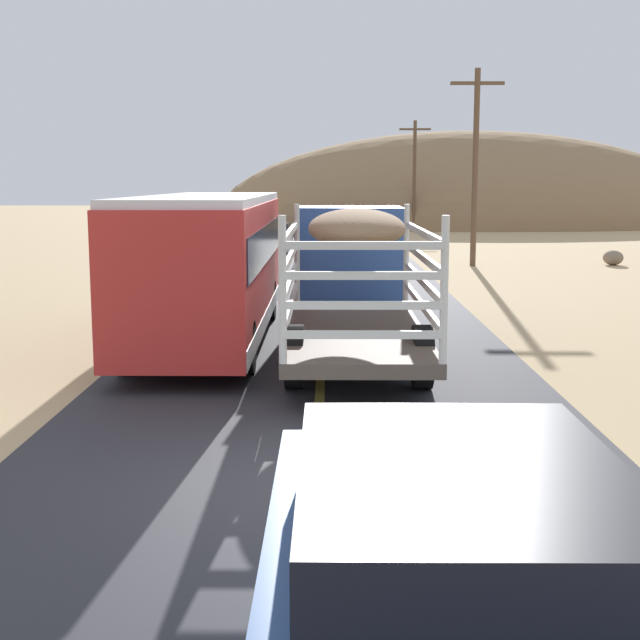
% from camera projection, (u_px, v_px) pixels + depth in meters
% --- Properties ---
extents(ground_plane, '(240.00, 240.00, 0.00)m').
position_uv_depth(ground_plane, '(317.00, 484.00, 10.35)').
color(ground_plane, tan).
extents(road_surface, '(8.00, 120.00, 0.02)m').
position_uv_depth(road_surface, '(317.00, 483.00, 10.35)').
color(road_surface, '#2D2D33').
rests_on(road_surface, ground).
extents(road_centre_line, '(0.16, 117.60, 0.00)m').
position_uv_depth(road_centre_line, '(317.00, 482.00, 10.35)').
color(road_centre_line, '#D8CC4C').
rests_on(road_centre_line, road_surface).
extents(livestock_truck, '(2.53, 9.70, 3.02)m').
position_uv_depth(livestock_truck, '(351.00, 261.00, 19.25)').
color(livestock_truck, '#3359A5').
rests_on(livestock_truck, road_surface).
extents(bus, '(2.54, 10.00, 3.21)m').
position_uv_depth(bus, '(209.00, 264.00, 19.14)').
color(bus, red).
rests_on(bus, road_surface).
extents(car_far, '(1.80, 4.40, 1.46)m').
position_uv_depth(car_far, '(273.00, 239.00, 43.69)').
color(car_far, silver).
rests_on(car_far, road_surface).
extents(power_pole_mid, '(2.20, 0.24, 8.08)m').
position_uv_depth(power_pole_mid, '(475.00, 162.00, 36.33)').
color(power_pole_mid, brown).
rests_on(power_pole_mid, ground).
extents(power_pole_far, '(2.20, 0.24, 7.71)m').
position_uv_depth(power_pole_far, '(414.00, 172.00, 61.72)').
color(power_pole_far, brown).
rests_on(power_pole_far, ground).
extents(boulder_mid_field, '(0.84, 0.91, 0.63)m').
position_uv_depth(boulder_mid_field, '(613.00, 258.00, 37.30)').
color(boulder_mid_field, '#84705B').
rests_on(boulder_mid_field, ground).
extents(distant_hill, '(42.02, 22.11, 15.19)m').
position_uv_depth(distant_hill, '(468.00, 224.00, 72.68)').
color(distant_hill, '#8D6E4C').
rests_on(distant_hill, ground).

